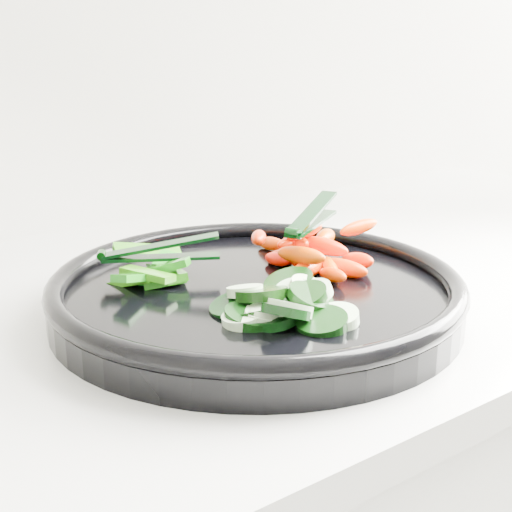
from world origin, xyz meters
TOP-DOWN VIEW (x-y plane):
  - veggie_tray at (0.24, 1.62)m, footprint 0.43×0.43m
  - cucumber_pile at (0.21, 1.55)m, footprint 0.12×0.13m
  - carrot_pile at (0.31, 1.63)m, footprint 0.15×0.16m
  - pepper_pile at (0.18, 1.70)m, footprint 0.11×0.11m
  - tong_carrot at (0.32, 1.64)m, footprint 0.11×0.07m
  - tong_pepper at (0.18, 1.70)m, footprint 0.11×0.07m

SIDE VIEW (x-z plane):
  - veggie_tray at x=0.24m, z-range 0.93..0.97m
  - pepper_pile at x=0.18m, z-range 0.95..0.98m
  - cucumber_pile at x=0.21m, z-range 0.94..0.98m
  - carrot_pile at x=0.31m, z-range 0.94..1.00m
  - tong_pepper at x=0.18m, z-range 0.97..0.99m
  - tong_carrot at x=0.32m, z-range 0.99..1.02m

